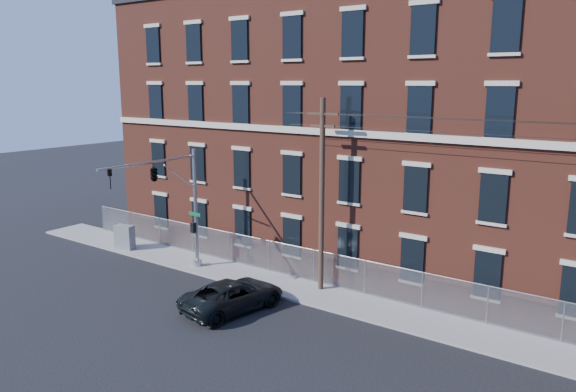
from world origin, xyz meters
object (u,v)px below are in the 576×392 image
(traffic_signal_mast, at_px, (164,185))
(pickup_truck, at_px, (233,295))
(utility_pole_near, at_px, (322,192))
(utility_cabinet, at_px, (125,237))

(traffic_signal_mast, xyz_separation_m, pickup_truck, (5.87, -1.16, -4.65))
(utility_pole_near, xyz_separation_m, pickup_truck, (-2.13, -4.58, -4.60))
(traffic_signal_mast, bearing_deg, utility_pole_near, 23.14)
(traffic_signal_mast, bearing_deg, pickup_truck, -11.19)
(pickup_truck, bearing_deg, utility_cabinet, -3.97)
(traffic_signal_mast, distance_m, utility_pole_near, 8.70)
(traffic_signal_mast, distance_m, pickup_truck, 7.58)
(utility_pole_near, relative_size, pickup_truck, 1.88)
(traffic_signal_mast, relative_size, utility_cabinet, 4.45)
(utility_pole_near, height_order, pickup_truck, utility_pole_near)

